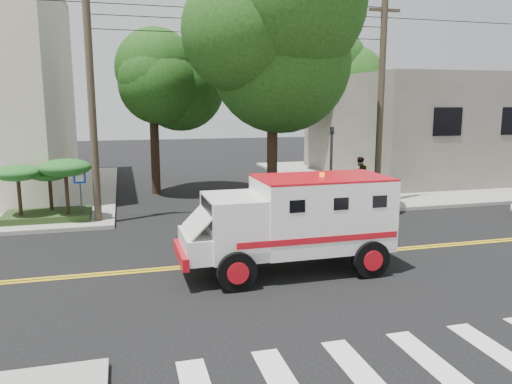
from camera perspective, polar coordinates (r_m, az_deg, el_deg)
name	(u,v)px	position (r m, az deg, el deg)	size (l,w,h in m)	color
ground	(287,259)	(15.02, 3.55, -7.62)	(100.00, 100.00, 0.00)	black
sidewalk_ne	(423,176)	(32.85, 18.56, 1.78)	(17.00, 17.00, 0.15)	gray
building_right	(442,125)	(33.83, 20.53, 7.14)	(14.00, 12.00, 6.00)	#635F55
utility_pole_left	(92,105)	(19.57, -18.25, 9.44)	(0.28, 0.28, 9.00)	#382D23
utility_pole_right	(381,104)	(22.55, 14.05, 9.68)	(0.28, 0.28, 9.00)	#382D23
tree_main	(285,36)	(20.96, 3.38, 17.34)	(6.08, 5.70, 9.85)	black
tree_left	(159,79)	(25.42, -10.98, 12.60)	(4.48, 4.20, 7.70)	black
tree_right	(342,78)	(32.28, 9.82, 12.74)	(4.80, 4.50, 8.20)	black
traffic_signal	(331,160)	(21.03, 8.59, 3.64)	(0.15, 0.18, 3.60)	#3F3F42
accessibility_sign	(80,189)	(20.04, -19.44, 0.36)	(0.45, 0.10, 2.02)	#3F3F42
palm_planter	(46,181)	(20.58, -22.83, 1.18)	(3.52, 2.63, 2.36)	#1E3314
armored_truck	(296,218)	(13.61, 4.56, -3.03)	(5.76, 2.39, 2.61)	white
pedestrian_a	(361,185)	(22.44, 11.91, 0.84)	(0.64, 0.42, 1.75)	gray
pedestrian_b	(359,175)	(25.30, 11.71, 1.94)	(0.87, 0.68, 1.79)	gray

